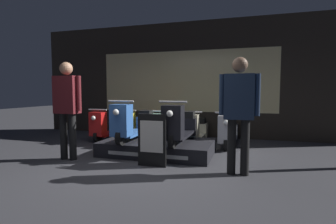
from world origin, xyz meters
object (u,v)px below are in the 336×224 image
scooter_backrow_0 (110,126)px  scooter_backrow_4 (228,131)px  person_left_browsing (67,102)px  person_right_browsing (239,105)px  scooter_display_left (135,124)px  scooter_backrow_2 (165,129)px  scooter_backrow_1 (137,127)px  scooter_display_right (181,126)px  scooter_backrow_3 (196,130)px  price_sign_board (152,140)px

scooter_backrow_0 → scooter_backrow_4: same height
scooter_backrow_4 → person_left_browsing: size_ratio=0.93×
person_right_browsing → scooter_display_left: bearing=157.7°
person_left_browsing → scooter_backrow_2: bearing=61.2°
scooter_backrow_0 → scooter_backrow_1: 0.78m
scooter_backrow_0 → person_right_browsing: 4.13m
scooter_backrow_0 → person_right_browsing: bearing=-32.6°
scooter_backrow_0 → scooter_backrow_4: (3.13, 0.00, 0.00)m
scooter_display_left → scooter_backrow_0: scooter_display_left is taller
scooter_backrow_2 → person_right_browsing: 2.97m
scooter_backrow_1 → person_right_browsing: size_ratio=0.94×
scooter_display_right → person_left_browsing: bearing=-156.2°
scooter_display_right → person_right_browsing: (1.11, -0.86, 0.46)m
scooter_display_right → person_left_browsing: 2.19m
scooter_backrow_3 → scooter_backrow_4: (0.78, 0.00, 0.00)m
scooter_backrow_2 → scooter_backrow_4: 1.56m
scooter_backrow_0 → person_right_browsing: (3.42, -2.19, 0.73)m
scooter_display_right → scooter_backrow_3: (0.03, 1.33, -0.27)m
scooter_display_right → price_sign_board: size_ratio=1.87×
scooter_backrow_3 → person_right_browsing: size_ratio=0.94×
scooter_backrow_1 → scooter_backrow_4: 2.35m
scooter_display_right → scooter_backrow_1: scooter_display_right is taller
scooter_backrow_2 → scooter_backrow_3: (0.78, 0.00, 0.00)m
scooter_backrow_2 → price_sign_board: size_ratio=1.87×
person_right_browsing → price_sign_board: person_right_browsing is taller
scooter_backrow_0 → person_left_browsing: (0.36, -2.19, 0.75)m
scooter_display_right → price_sign_board: scooter_display_right is taller
scooter_backrow_3 → scooter_backrow_4: 0.78m
scooter_backrow_3 → scooter_display_right: bearing=-91.4°
scooter_backrow_2 → scooter_backrow_3: bearing=0.0°
scooter_display_right → scooter_backrow_4: (0.81, 1.33, -0.27)m
person_left_browsing → scooter_backrow_0: bearing=99.3°
scooter_backrow_4 → person_right_browsing: (0.30, -2.19, 0.73)m
scooter_backrow_3 → person_left_browsing: (-1.99, -2.19, 0.75)m
scooter_display_right → scooter_backrow_2: scooter_display_right is taller
scooter_display_left → scooter_backrow_0: (-1.32, 1.33, -0.27)m
scooter_backrow_1 → scooter_backrow_2: same height
scooter_backrow_4 → price_sign_board: 2.44m
scooter_display_right → scooter_backrow_3: size_ratio=1.00×
scooter_backrow_1 → scooter_display_right: bearing=-40.9°
scooter_backrow_3 → scooter_backrow_4: size_ratio=1.00×
person_left_browsing → price_sign_board: size_ratio=2.02×
scooter_backrow_1 → scooter_display_left: bearing=-67.8°
scooter_backrow_0 → scooter_backrow_1: bearing=0.0°
scooter_backrow_3 → scooter_backrow_1: bearing=180.0°
person_left_browsing → price_sign_board: bearing=0.8°
scooter_backrow_0 → person_right_browsing: size_ratio=0.94×
scooter_backrow_2 → person_left_browsing: person_left_browsing is taller
scooter_backrow_2 → person_left_browsing: bearing=-118.8°
scooter_backrow_2 → price_sign_board: (0.45, -2.17, 0.12)m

